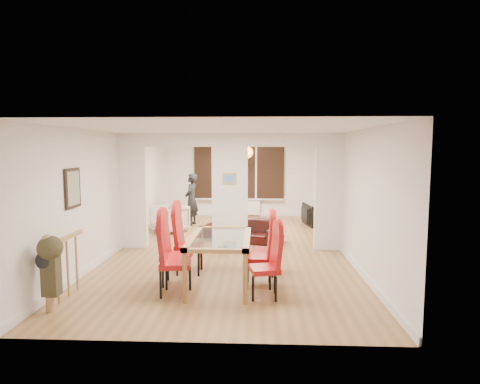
# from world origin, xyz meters

# --- Properties ---
(floor) EXTENTS (5.00, 9.00, 0.01)m
(floor) POSITION_xyz_m (0.00, 0.00, 0.00)
(floor) COLOR olive
(floor) RESTS_ON ground
(room_walls) EXTENTS (5.00, 9.00, 2.60)m
(room_walls) POSITION_xyz_m (0.00, 0.00, 1.30)
(room_walls) COLOR silver
(room_walls) RESTS_ON floor
(divider_wall) EXTENTS (5.00, 0.18, 2.60)m
(divider_wall) POSITION_xyz_m (0.00, 0.00, 1.30)
(divider_wall) COLOR white
(divider_wall) RESTS_ON floor
(bay_window_blinds) EXTENTS (3.00, 0.08, 1.80)m
(bay_window_blinds) POSITION_xyz_m (0.00, 4.44, 1.50)
(bay_window_blinds) COLOR black
(bay_window_blinds) RESTS_ON room_walls
(radiator) EXTENTS (1.40, 0.08, 0.50)m
(radiator) POSITION_xyz_m (0.00, 4.40, 0.30)
(radiator) COLOR white
(radiator) RESTS_ON floor
(pendant_light) EXTENTS (0.36, 0.36, 0.36)m
(pendant_light) POSITION_xyz_m (0.30, 3.30, 2.15)
(pendant_light) COLOR orange
(pendant_light) RESTS_ON room_walls
(stair_newel) EXTENTS (0.40, 1.20, 1.10)m
(stair_newel) POSITION_xyz_m (-2.25, -3.20, 0.55)
(stair_newel) COLOR #A1794A
(stair_newel) RESTS_ON floor
(wall_poster) EXTENTS (0.04, 0.52, 0.67)m
(wall_poster) POSITION_xyz_m (-2.47, -2.40, 1.60)
(wall_poster) COLOR gray
(wall_poster) RESTS_ON room_walls
(pillar_photo) EXTENTS (0.30, 0.03, 0.25)m
(pillar_photo) POSITION_xyz_m (0.00, -0.10, 1.60)
(pillar_photo) COLOR #4C8CD8
(pillar_photo) RESTS_ON divider_wall
(dining_table) EXTENTS (0.99, 1.75, 0.82)m
(dining_table) POSITION_xyz_m (0.01, -2.48, 0.41)
(dining_table) COLOR olive
(dining_table) RESTS_ON floor
(dining_chair_la) EXTENTS (0.51, 0.51, 1.16)m
(dining_chair_la) POSITION_xyz_m (-0.64, -2.96, 0.58)
(dining_chair_la) COLOR maroon
(dining_chair_la) RESTS_ON floor
(dining_chair_lb) EXTENTS (0.48, 0.48, 1.13)m
(dining_chair_lb) POSITION_xyz_m (-0.72, -2.50, 0.57)
(dining_chair_lb) COLOR maroon
(dining_chair_lb) RESTS_ON floor
(dining_chair_lc) EXTENTS (0.50, 0.50, 1.16)m
(dining_chair_lc) POSITION_xyz_m (-0.61, -1.86, 0.58)
(dining_chair_lc) COLOR maroon
(dining_chair_lc) RESTS_ON floor
(dining_chair_ra) EXTENTS (0.50, 0.50, 1.05)m
(dining_chair_ra) POSITION_xyz_m (0.73, -3.02, 0.52)
(dining_chair_ra) COLOR maroon
(dining_chair_ra) RESTS_ON floor
(dining_chair_rb) EXTENTS (0.45, 0.45, 1.12)m
(dining_chair_rb) POSITION_xyz_m (0.64, -2.51, 0.56)
(dining_chair_rb) COLOR maroon
(dining_chair_rb) RESTS_ON floor
(dining_chair_rc) EXTENTS (0.43, 0.43, 1.02)m
(dining_chair_rc) POSITION_xyz_m (0.72, -1.91, 0.51)
(dining_chair_rc) COLOR maroon
(dining_chair_rc) RESTS_ON floor
(sofa) EXTENTS (1.98, 1.27, 0.54)m
(sofa) POSITION_xyz_m (0.26, 0.77, 0.27)
(sofa) COLOR black
(sofa) RESTS_ON floor
(armchair) EXTENTS (1.11, 1.11, 0.73)m
(armchair) POSITION_xyz_m (-1.76, 1.72, 0.36)
(armchair) COLOR #B9AF9C
(armchair) RESTS_ON floor
(person) EXTENTS (0.61, 0.44, 1.54)m
(person) POSITION_xyz_m (-1.34, 2.75, 0.77)
(person) COLOR black
(person) RESTS_ON floor
(television) EXTENTS (1.09, 0.30, 0.62)m
(television) POSITION_xyz_m (2.00, 2.87, 0.31)
(television) COLOR black
(television) RESTS_ON floor
(coffee_table) EXTENTS (0.99, 0.66, 0.21)m
(coffee_table) POSITION_xyz_m (0.08, 2.59, 0.10)
(coffee_table) COLOR black
(coffee_table) RESTS_ON floor
(bottle) EXTENTS (0.07, 0.07, 0.29)m
(bottle) POSITION_xyz_m (0.13, 2.56, 0.35)
(bottle) COLOR #143F19
(bottle) RESTS_ON coffee_table
(bowl) EXTENTS (0.23, 0.23, 0.06)m
(bowl) POSITION_xyz_m (0.12, 2.52, 0.24)
(bowl) COLOR black
(bowl) RESTS_ON coffee_table
(shoes) EXTENTS (0.23, 0.25, 0.10)m
(shoes) POSITION_xyz_m (-0.15, -0.38, 0.05)
(shoes) COLOR black
(shoes) RESTS_ON floor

